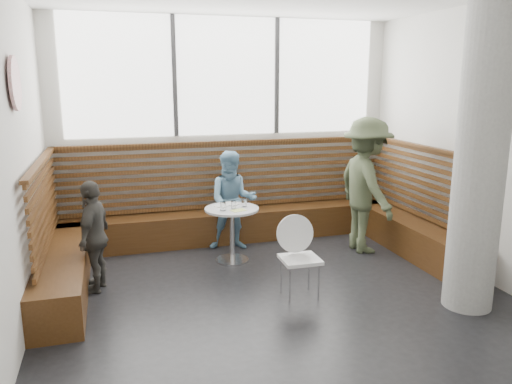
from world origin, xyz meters
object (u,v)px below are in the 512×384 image
object	(u,v)px
child_left	(94,236)
cafe_table	(232,223)
adult_man	(366,185)
child_back	(233,201)
cafe_chair	(298,250)
concrete_column	(481,155)

from	to	relation	value
child_left	cafe_table	bearing A→B (deg)	123.59
adult_man	child_back	distance (m)	1.84
child_back	child_left	size ratio (longest dim) A/B	1.09
cafe_table	adult_man	world-z (taller)	adult_man
cafe_chair	child_left	world-z (taller)	child_left
cafe_table	child_back	xyz separation A→B (m)	(0.13, 0.48, 0.18)
cafe_table	child_back	size ratio (longest dim) A/B	0.52
concrete_column	child_left	xyz separation A→B (m)	(-3.75, 1.54, -0.97)
adult_man	child_left	size ratio (longest dim) A/B	1.46
adult_man	child_back	bearing A→B (deg)	71.89
cafe_chair	child_back	bearing A→B (deg)	101.38
cafe_table	child_left	distance (m)	1.75
cafe_table	child_back	world-z (taller)	child_back
child_back	child_left	bearing A→B (deg)	-140.61
cafe_table	adult_man	size ratio (longest dim) A/B	0.39
cafe_chair	adult_man	distance (m)	1.86
adult_man	child_back	xyz separation A→B (m)	(-1.73, 0.58, -0.23)
child_back	child_left	distance (m)	2.04
adult_man	cafe_chair	bearing A→B (deg)	128.81
cafe_chair	adult_man	bearing A→B (deg)	39.41
cafe_chair	child_left	size ratio (longest dim) A/B	0.70
child_back	adult_man	bearing A→B (deg)	-6.22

